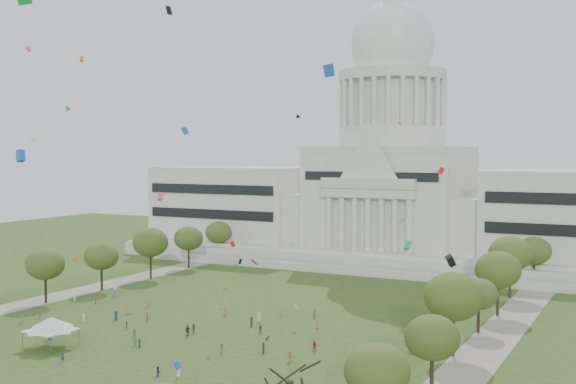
# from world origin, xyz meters

# --- Properties ---
(ground) EXTENTS (400.00, 400.00, 0.00)m
(ground) POSITION_xyz_m (0.00, 0.00, 0.00)
(ground) COLOR #2E4517
(ground) RESTS_ON ground
(capitol) EXTENTS (160.00, 64.50, 91.30)m
(capitol) POSITION_xyz_m (0.00, 113.59, 22.30)
(capitol) COLOR #B7B5AC
(capitol) RESTS_ON ground
(path_left) EXTENTS (8.00, 160.00, 0.04)m
(path_left) POSITION_xyz_m (-48.00, 30.00, 0.02)
(path_left) COLOR gray
(path_left) RESTS_ON ground
(path_right) EXTENTS (8.00, 160.00, 0.04)m
(path_right) POSITION_xyz_m (48.00, 30.00, 0.02)
(path_right) COLOR gray
(path_right) RESTS_ON ground
(row_tree_r_0) EXTENTS (7.67, 7.67, 10.91)m
(row_tree_r_0) POSITION_xyz_m (44.94, -19.59, 7.75)
(row_tree_r_0) COLOR black
(row_tree_r_0) RESTS_ON ground
(row_tree_r_1) EXTENTS (7.58, 7.58, 10.78)m
(row_tree_r_1) POSITION_xyz_m (46.22, -1.75, 7.66)
(row_tree_r_1) COLOR black
(row_tree_r_1) RESTS_ON ground
(row_tree_l_2) EXTENTS (8.42, 8.42, 11.97)m
(row_tree_l_2) POSITION_xyz_m (-45.04, 17.30, 8.51)
(row_tree_l_2) COLOR black
(row_tree_l_2) RESTS_ON ground
(row_tree_r_2) EXTENTS (9.55, 9.55, 13.58)m
(row_tree_r_2) POSITION_xyz_m (44.17, 17.44, 9.66)
(row_tree_r_2) COLOR black
(row_tree_r_2) RESTS_ON ground
(row_tree_l_3) EXTENTS (8.12, 8.12, 11.55)m
(row_tree_l_3) POSITION_xyz_m (-44.09, 33.92, 8.21)
(row_tree_l_3) COLOR black
(row_tree_l_3) RESTS_ON ground
(row_tree_r_3) EXTENTS (7.01, 7.01, 9.98)m
(row_tree_r_3) POSITION_xyz_m (44.40, 34.48, 7.08)
(row_tree_r_3) COLOR black
(row_tree_r_3) RESTS_ON ground
(row_tree_l_4) EXTENTS (9.29, 9.29, 13.21)m
(row_tree_l_4) POSITION_xyz_m (-44.08, 52.42, 9.39)
(row_tree_l_4) COLOR black
(row_tree_l_4) RESTS_ON ground
(row_tree_r_4) EXTENTS (9.19, 9.19, 13.06)m
(row_tree_r_4) POSITION_xyz_m (44.76, 50.04, 9.29)
(row_tree_r_4) COLOR black
(row_tree_r_4) RESTS_ON ground
(row_tree_l_5) EXTENTS (8.33, 8.33, 11.85)m
(row_tree_l_5) POSITION_xyz_m (-45.22, 71.01, 8.42)
(row_tree_l_5) COLOR black
(row_tree_l_5) RESTS_ON ground
(row_tree_r_5) EXTENTS (9.82, 9.82, 13.96)m
(row_tree_r_5) POSITION_xyz_m (43.49, 70.19, 9.93)
(row_tree_r_5) COLOR black
(row_tree_r_5) RESTS_ON ground
(row_tree_l_6) EXTENTS (8.19, 8.19, 11.64)m
(row_tree_l_6) POSITION_xyz_m (-46.87, 89.14, 8.27)
(row_tree_l_6) COLOR black
(row_tree_l_6) RESTS_ON ground
(row_tree_r_6) EXTENTS (8.42, 8.42, 11.97)m
(row_tree_r_6) POSITION_xyz_m (45.96, 88.13, 8.51)
(row_tree_r_6) COLOR black
(row_tree_r_6) RESTS_ON ground
(big_bare_tree) EXTENTS (6.00, 5.00, 12.80)m
(big_bare_tree) POSITION_xyz_m (38.00, -28.00, 8.67)
(big_bare_tree) COLOR black
(big_bare_tree) RESTS_ON ground
(event_tent) EXTENTS (10.31, 10.31, 5.32)m
(event_tent) POSITION_xyz_m (-17.01, -8.65, 4.13)
(event_tent) COLOR #4C4C4C
(event_tent) RESTS_ON ground
(person_0) EXTENTS (1.19, 1.15, 2.05)m
(person_0) POSITION_xyz_m (31.43, 9.71, 1.03)
(person_0) COLOR #4C4C51
(person_0) RESTS_ON ground
(person_2) EXTENTS (0.98, 0.78, 1.76)m
(person_2) POSITION_xyz_m (23.35, 9.53, 0.88)
(person_2) COLOR #B21E1E
(person_2) RESTS_ON ground
(person_3) EXTENTS (1.08, 1.13, 1.60)m
(person_3) POSITION_xyz_m (10.19, 1.66, 0.80)
(person_3) COLOR #4C4C51
(person_3) RESTS_ON ground
(person_4) EXTENTS (0.96, 1.31, 2.00)m
(person_4) POSITION_xyz_m (-1.07, 8.14, 1.00)
(person_4) COLOR #26262B
(person_4) RESTS_ON ground
(person_5) EXTENTS (1.37, 1.67, 1.70)m
(person_5) POSITION_xyz_m (-1.41, 10.47, 0.85)
(person_5) COLOR #4C4C51
(person_5) RESTS_ON ground
(person_6) EXTENTS (0.67, 0.94, 1.79)m
(person_6) POSITION_xyz_m (11.56, -11.93, 0.90)
(person_6) COLOR silver
(person_6) RESTS_ON ground
(person_7) EXTENTS (0.70, 0.66, 1.54)m
(person_7) POSITION_xyz_m (-9.26, -13.84, 0.77)
(person_7) COLOR navy
(person_7) RESTS_ON ground
(person_8) EXTENTS (0.82, 0.64, 1.47)m
(person_8) POSITION_xyz_m (-14.04, 7.13, 0.74)
(person_8) COLOR olive
(person_8) RESTS_ON ground
(person_9) EXTENTS (1.13, 1.33, 1.84)m
(person_9) POSITION_xyz_m (22.36, 2.53, 0.92)
(person_9) COLOR olive
(person_9) RESTS_ON ground
(person_10) EXTENTS (0.67, 1.07, 1.73)m
(person_10) POSITION_xyz_m (9.53, 15.72, 0.86)
(person_10) COLOR #4C4C51
(person_10) RESTS_ON ground
(person_11) EXTENTS (1.45, 1.24, 1.49)m
(person_11) POSITION_xyz_m (8.51, -12.83, 0.75)
(person_11) COLOR navy
(person_11) RESTS_ON ground
(distant_crowd) EXTENTS (58.45, 37.67, 1.90)m
(distant_crowd) POSITION_xyz_m (-14.09, 16.20, 0.85)
(distant_crowd) COLOR olive
(distant_crowd) RESTS_ON ground
(kite_swarm) EXTENTS (94.84, 94.69, 59.77)m
(kite_swarm) POSITION_xyz_m (-0.54, 7.15, 26.44)
(kite_swarm) COLOR orange
(kite_swarm) RESTS_ON ground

